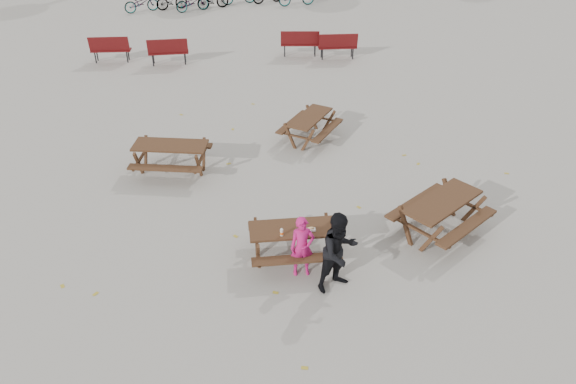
{
  "coord_description": "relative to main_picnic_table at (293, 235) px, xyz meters",
  "views": [
    {
      "loc": [
        -1.13,
        -9.08,
        7.56
      ],
      "look_at": [
        0.0,
        1.0,
        1.0
      ],
      "focal_mm": 35.0,
      "sensor_mm": 36.0,
      "label": 1
    }
  ],
  "objects": [
    {
      "name": "adult",
      "position": [
        0.76,
        -0.95,
        0.26
      ],
      "size": [
        1.03,
        0.95,
        1.7
      ],
      "primitive_type": "imported",
      "rotation": [
        0.0,
        0.0,
        0.47
      ],
      "color": "black",
      "rests_on": "ground"
    },
    {
      "name": "picnic_table_far",
      "position": [
        1.11,
        5.29,
        -0.23
      ],
      "size": [
        2.07,
        2.15,
        0.72
      ],
      "primitive_type": null,
      "rotation": [
        0.0,
        0.0,
        0.97
      ],
      "color": "#392214",
      "rests_on": "ground"
    },
    {
      "name": "park_bench_row",
      "position": [
        -0.99,
        12.29,
        -0.07
      ],
      "size": [
        10.29,
        1.15,
        1.03
      ],
      "color": "maroon",
      "rests_on": "ground"
    },
    {
      "name": "picnic_table_east",
      "position": [
        3.32,
        0.53,
        -0.16
      ],
      "size": [
        2.52,
        2.44,
        0.85
      ],
      "primitive_type": null,
      "rotation": [
        0.0,
        0.0,
        0.64
      ],
      "color": "#392214",
      "rests_on": "ground"
    },
    {
      "name": "fallen_leaves",
      "position": [
        0.5,
        2.5,
        -0.58
      ],
      "size": [
        11.0,
        11.0,
        0.01
      ],
      "primitive_type": null,
      "color": "#AE9729",
      "rests_on": "ground"
    },
    {
      "name": "soda_bottle",
      "position": [
        -0.26,
        -0.22,
        0.26
      ],
      "size": [
        0.07,
        0.07,
        0.17
      ],
      "color": "silver",
      "rests_on": "main_picnic_table"
    },
    {
      "name": "picnic_table_north",
      "position": [
        -2.72,
        3.86,
        -0.18
      ],
      "size": [
        2.13,
        1.84,
        0.81
      ],
      "primitive_type": null,
      "rotation": [
        0.0,
        0.0,
        -0.19
      ],
      "color": "#392214",
      "rests_on": "ground"
    },
    {
      "name": "child",
      "position": [
        0.11,
        -0.5,
        0.08
      ],
      "size": [
        0.5,
        0.33,
        1.34
      ],
      "primitive_type": "imported",
      "rotation": [
        0.0,
        0.0,
        0.02
      ],
      "color": "#C4186A",
      "rests_on": "ground"
    },
    {
      "name": "ground",
      "position": [
        0.0,
        0.0,
        -0.59
      ],
      "size": [
        80.0,
        80.0,
        0.0
      ],
      "primitive_type": "plane",
      "color": "gray",
      "rests_on": "ground"
    },
    {
      "name": "bread_roll",
      "position": [
        0.34,
        -0.12,
        0.25
      ],
      "size": [
        0.14,
        0.06,
        0.05
      ],
      "primitive_type": "ellipsoid",
      "color": "tan",
      "rests_on": "food_tray"
    },
    {
      "name": "food_tray",
      "position": [
        0.34,
        -0.12,
        0.21
      ],
      "size": [
        0.18,
        0.11,
        0.03
      ],
      "primitive_type": "cube",
      "color": "white",
      "rests_on": "main_picnic_table"
    },
    {
      "name": "main_picnic_table",
      "position": [
        0.0,
        0.0,
        0.0
      ],
      "size": [
        1.8,
        1.45,
        0.78
      ],
      "color": "#392214",
      "rests_on": "ground"
    }
  ]
}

